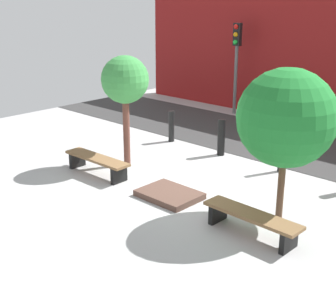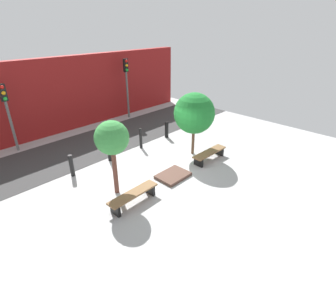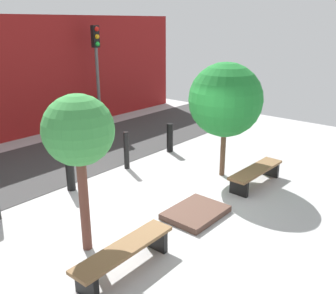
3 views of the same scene
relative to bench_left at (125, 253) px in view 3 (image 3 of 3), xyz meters
The scene contains 11 objects.
ground_plane 2.51m from the bench_left, 28.04° to the left, with size 18.00×18.00×0.00m, color #A8A8A8.
road_strip 5.70m from the bench_left, 67.28° to the left, with size 18.00×3.58×0.01m, color #353535.
bench_left is the anchor object (origin of this frame).
bench_right 4.40m from the bench_left, ahead, with size 1.90×0.50×0.42m.
planter_bed 2.22m from the bench_left, ahead, with size 1.26×0.95×0.13m, color brown.
tree_behind_left_bench 2.06m from the bench_left, 90.00° to the left, with size 1.17×1.17×2.77m.
tree_behind_right_bench 4.80m from the bench_left, 12.40° to the left, with size 1.84×1.84×2.91m.
bollard_left 3.46m from the bench_left, 68.18° to the left, with size 0.20×0.20×1.00m, color black.
bollard_center 4.47m from the bench_left, 45.87° to the left, with size 0.14×0.14×1.03m, color black.
bollard_right 5.89m from the bench_left, 33.00° to the left, with size 0.20×0.20×0.89m, color black.
traffic_light_mid_west 9.50m from the bench_left, 52.44° to the left, with size 0.28×0.27×3.69m.
Camera 3 is at (-5.64, -5.00, 3.83)m, focal length 40.00 mm.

